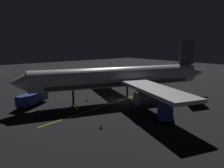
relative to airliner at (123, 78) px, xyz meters
name	(u,v)px	position (x,y,z in m)	size (l,w,h in m)	color
ground_plane	(120,101)	(0.20, 0.59, -4.56)	(180.00, 180.00, 0.20)	black
apron_guide_stripe	(106,105)	(-0.62, 4.59, -4.46)	(0.24, 27.40, 0.01)	gold
airliner	(123,78)	(0.00, 0.00, 0.00)	(35.12, 38.90, 11.74)	white
baggage_truck	(32,99)	(7.73, 15.04, -3.29)	(5.07, 6.49, 2.21)	navy
catering_truck	(165,111)	(-11.59, 2.15, -3.30)	(5.16, 6.07, 2.19)	navy
ground_crew_worker	(77,109)	(-1.83, 11.41, -3.57)	(0.40, 0.40, 1.74)	black
traffic_cone_near_left	(103,104)	(-0.42, 5.33, -4.21)	(0.50, 0.50, 0.55)	#EA590F
traffic_cone_near_right	(87,100)	(3.59, 6.04, -4.21)	(0.50, 0.50, 0.55)	#EA590F
traffic_cone_under_wing	(101,127)	(-8.57, 11.78, -4.21)	(0.50, 0.50, 0.55)	#EA590F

